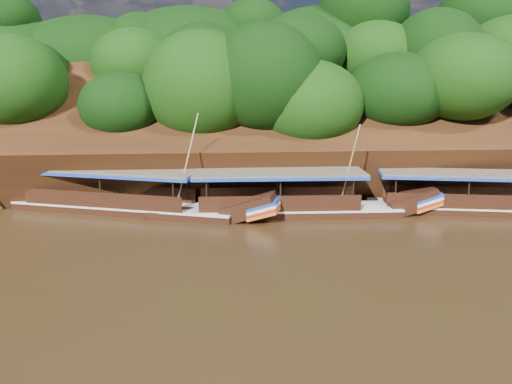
% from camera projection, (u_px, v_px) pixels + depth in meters
% --- Properties ---
extents(ground, '(160.00, 160.00, 0.00)m').
position_uv_depth(ground, '(352.00, 256.00, 23.62)').
color(ground, black).
rests_on(ground, ground).
extents(riverbank, '(120.00, 30.06, 19.40)m').
position_uv_depth(riverbank, '(287.00, 147.00, 45.20)').
color(riverbank, black).
rests_on(riverbank, ground).
extents(boat_0, '(15.58, 4.98, 6.18)m').
position_uv_depth(boat_0, '(489.00, 204.00, 30.73)').
color(boat_0, black).
rests_on(boat_0, ground).
extents(boat_1, '(15.63, 3.21, 6.14)m').
position_uv_depth(boat_1, '(305.00, 205.00, 30.33)').
color(boat_1, black).
rests_on(boat_1, ground).
extents(boat_2, '(16.84, 7.21, 6.70)m').
position_uv_depth(boat_2, '(137.00, 203.00, 30.71)').
color(boat_2, black).
rests_on(boat_2, ground).
extents(reeds, '(47.34, 2.25, 2.05)m').
position_uv_depth(reeds, '(252.00, 192.00, 32.31)').
color(reeds, '#2C681A').
rests_on(reeds, ground).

